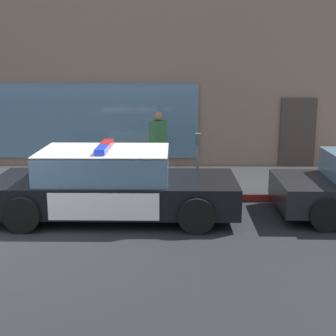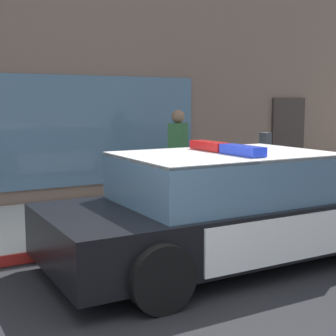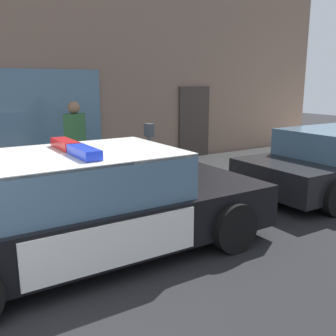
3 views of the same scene
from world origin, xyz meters
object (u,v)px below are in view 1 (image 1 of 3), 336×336
at_px(fire_hydrant, 157,173).
at_px(parking_meter, 198,151).
at_px(police_cruiser, 112,184).
at_px(pedestrian_on_sidewalk, 158,144).

distance_m(fire_hydrant, parking_meter, 1.14).
relative_size(police_cruiser, parking_meter, 3.63).
bearing_deg(parking_meter, pedestrian_on_sidewalk, 126.16).
height_order(police_cruiser, pedestrian_on_sidewalk, pedestrian_on_sidewalk).
bearing_deg(pedestrian_on_sidewalk, fire_hydrant, -41.14).
height_order(police_cruiser, fire_hydrant, police_cruiser).
relative_size(fire_hydrant, parking_meter, 0.54).
bearing_deg(fire_hydrant, pedestrian_on_sidewalk, 89.34).
height_order(pedestrian_on_sidewalk, parking_meter, pedestrian_on_sidewalk).
bearing_deg(police_cruiser, pedestrian_on_sidewalk, 73.46).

